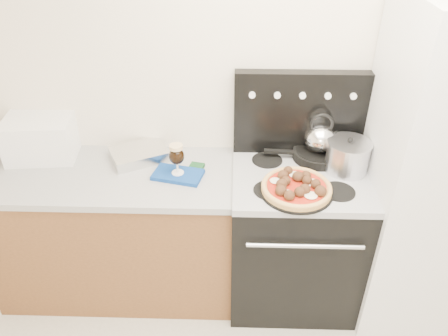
{
  "coord_description": "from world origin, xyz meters",
  "views": [
    {
      "loc": [
        -0.29,
        -0.85,
        2.3
      ],
      "look_at": [
        -0.35,
        1.05,
        1.04
      ],
      "focal_mm": 35.0,
      "sensor_mm": 36.0,
      "label": 1
    }
  ],
  "objects_px": {
    "base_cabinet": "(117,234)",
    "stock_pot": "(347,157)",
    "beer_glass": "(177,159)",
    "pizza": "(297,186)",
    "oven_mitt": "(178,175)",
    "pizza_pan": "(296,191)",
    "skillet": "(318,154)",
    "toaster_oven": "(41,138)",
    "stove_body": "(293,239)",
    "fridge": "(430,175)",
    "tea_kettle": "(320,136)"
  },
  "relations": [
    {
      "from": "pizza",
      "to": "stove_body",
      "type": "bearing_deg",
      "value": 74.51
    },
    {
      "from": "fridge",
      "to": "oven_mitt",
      "type": "bearing_deg",
      "value": 179.08
    },
    {
      "from": "base_cabinet",
      "to": "beer_glass",
      "type": "height_order",
      "value": "beer_glass"
    },
    {
      "from": "base_cabinet",
      "to": "toaster_oven",
      "type": "height_order",
      "value": "toaster_oven"
    },
    {
      "from": "beer_glass",
      "to": "tea_kettle",
      "type": "height_order",
      "value": "tea_kettle"
    },
    {
      "from": "pizza_pan",
      "to": "skillet",
      "type": "distance_m",
      "value": 0.38
    },
    {
      "from": "stove_body",
      "to": "pizza_pan",
      "type": "relative_size",
      "value": 2.28
    },
    {
      "from": "oven_mitt",
      "to": "beer_glass",
      "type": "bearing_deg",
      "value": 0.0
    },
    {
      "from": "base_cabinet",
      "to": "fridge",
      "type": "xyz_separation_m",
      "value": [
        1.8,
        -0.05,
        0.52
      ]
    },
    {
      "from": "fridge",
      "to": "pizza",
      "type": "relative_size",
      "value": 5.16
    },
    {
      "from": "stove_body",
      "to": "toaster_oven",
      "type": "distance_m",
      "value": 1.64
    },
    {
      "from": "oven_mitt",
      "to": "tea_kettle",
      "type": "height_order",
      "value": "tea_kettle"
    },
    {
      "from": "beer_glass",
      "to": "pizza",
      "type": "relative_size",
      "value": 0.5
    },
    {
      "from": "toaster_oven",
      "to": "pizza",
      "type": "height_order",
      "value": "toaster_oven"
    },
    {
      "from": "beer_glass",
      "to": "tea_kettle",
      "type": "relative_size",
      "value": 0.92
    },
    {
      "from": "base_cabinet",
      "to": "stock_pot",
      "type": "relative_size",
      "value": 6.14
    },
    {
      "from": "tea_kettle",
      "to": "skillet",
      "type": "bearing_deg",
      "value": 0.0
    },
    {
      "from": "oven_mitt",
      "to": "beer_glass",
      "type": "xyz_separation_m",
      "value": [
        0.0,
        0.0,
        0.1
      ]
    },
    {
      "from": "stove_body",
      "to": "skillet",
      "type": "bearing_deg",
      "value": 57.4
    },
    {
      "from": "oven_mitt",
      "to": "tea_kettle",
      "type": "distance_m",
      "value": 0.84
    },
    {
      "from": "stove_body",
      "to": "oven_mitt",
      "type": "xyz_separation_m",
      "value": [
        -0.69,
        -0.0,
        0.47
      ]
    },
    {
      "from": "oven_mitt",
      "to": "skillet",
      "type": "bearing_deg",
      "value": 12.99
    },
    {
      "from": "pizza",
      "to": "stock_pot",
      "type": "xyz_separation_m",
      "value": [
        0.3,
        0.22,
        0.05
      ]
    },
    {
      "from": "stove_body",
      "to": "fridge",
      "type": "distance_m",
      "value": 0.87
    },
    {
      "from": "pizza",
      "to": "skillet",
      "type": "xyz_separation_m",
      "value": [
        0.16,
        0.34,
        -0.01
      ]
    },
    {
      "from": "pizza",
      "to": "pizza_pan",
      "type": "bearing_deg",
      "value": 0.0
    },
    {
      "from": "fridge",
      "to": "tea_kettle",
      "type": "distance_m",
      "value": 0.63
    },
    {
      "from": "stock_pot",
      "to": "base_cabinet",
      "type": "bearing_deg",
      "value": -178.41
    },
    {
      "from": "fridge",
      "to": "base_cabinet",
      "type": "bearing_deg",
      "value": 178.41
    },
    {
      "from": "stove_body",
      "to": "pizza_pan",
      "type": "distance_m",
      "value": 0.51
    },
    {
      "from": "toaster_oven",
      "to": "stock_pot",
      "type": "xyz_separation_m",
      "value": [
        1.78,
        -0.14,
        -0.02
      ]
    },
    {
      "from": "stove_body",
      "to": "stock_pot",
      "type": "relative_size",
      "value": 3.73
    },
    {
      "from": "toaster_oven",
      "to": "stove_body",
      "type": "bearing_deg",
      "value": -13.42
    },
    {
      "from": "oven_mitt",
      "to": "skillet",
      "type": "relative_size",
      "value": 0.94
    },
    {
      "from": "stove_body",
      "to": "toaster_oven",
      "type": "relative_size",
      "value": 2.26
    },
    {
      "from": "oven_mitt",
      "to": "beer_glass",
      "type": "height_order",
      "value": "beer_glass"
    },
    {
      "from": "pizza_pan",
      "to": "stock_pot",
      "type": "relative_size",
      "value": 1.63
    },
    {
      "from": "toaster_oven",
      "to": "stock_pot",
      "type": "distance_m",
      "value": 1.79
    },
    {
      "from": "base_cabinet",
      "to": "oven_mitt",
      "type": "xyz_separation_m",
      "value": [
        0.42,
        -0.03,
        0.48
      ]
    },
    {
      "from": "oven_mitt",
      "to": "pizza",
      "type": "distance_m",
      "value": 0.67
    },
    {
      "from": "skillet",
      "to": "fridge",
      "type": "bearing_deg",
      "value": -19.69
    },
    {
      "from": "toaster_oven",
      "to": "tea_kettle",
      "type": "xyz_separation_m",
      "value": [
        1.64,
        -0.02,
        0.05
      ]
    },
    {
      "from": "base_cabinet",
      "to": "stock_pot",
      "type": "bearing_deg",
      "value": 1.59
    },
    {
      "from": "stock_pot",
      "to": "oven_mitt",
      "type": "bearing_deg",
      "value": -176.04
    },
    {
      "from": "pizza_pan",
      "to": "toaster_oven",
      "type": "bearing_deg",
      "value": 166.33
    },
    {
      "from": "beer_glass",
      "to": "tea_kettle",
      "type": "bearing_deg",
      "value": 12.99
    },
    {
      "from": "base_cabinet",
      "to": "pizza_pan",
      "type": "height_order",
      "value": "pizza_pan"
    },
    {
      "from": "fridge",
      "to": "pizza_pan",
      "type": "relative_size",
      "value": 4.93
    },
    {
      "from": "fridge",
      "to": "stove_body",
      "type": "bearing_deg",
      "value": 177.95
    },
    {
      "from": "base_cabinet",
      "to": "tea_kettle",
      "type": "distance_m",
      "value": 1.39
    }
  ]
}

